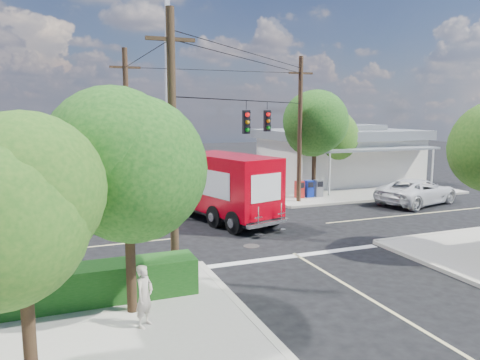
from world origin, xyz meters
TOP-DOWN VIEW (x-y plane):
  - ground at (0.00, 0.00)m, footprint 120.00×120.00m
  - sidewalk_ne at (10.88, 10.88)m, footprint 14.12×14.12m
  - sidewalk_nw at (-10.88, 10.88)m, footprint 14.12×14.12m
  - road_markings at (0.00, -1.47)m, footprint 32.00×32.00m
  - building_ne at (12.50, 11.97)m, footprint 11.80×10.20m
  - building_nw at (-12.00, 12.46)m, footprint 10.80×10.20m
  - radio_tower at (0.50, 20.00)m, footprint 0.80×0.80m
  - tree_sw_front at (-6.99, -7.54)m, footprint 3.88×3.78m
  - tree_sw_back at (-9.49, -10.04)m, footprint 3.56×3.42m
  - tree_ne_front at (7.21, 6.76)m, footprint 4.21×4.14m
  - tree_ne_back at (9.81, 8.96)m, footprint 3.77×3.66m
  - palm_nw_front at (-7.50, 7.50)m, footprint 3.01×3.08m
  - palm_nw_back at (-9.50, 9.00)m, footprint 3.01×3.08m
  - utility_poles at (-1.58, 1.60)m, footprint 12.00×10.68m
  - picket_fence at (-7.80, -5.60)m, footprint 5.94×0.06m
  - hedge_sw at (-8.00, -6.40)m, footprint 6.20×1.20m
  - vending_boxes at (6.50, 6.20)m, footprint 1.90×0.50m
  - delivery_truck at (-0.83, 2.69)m, footprint 4.55×8.46m
  - parked_car at (11.93, 2.28)m, footprint 6.27×4.11m
  - pedestrian at (-6.82, -8.57)m, footprint 0.71×0.71m

SIDE VIEW (x-z plane):
  - ground at x=0.00m, z-range 0.00..0.00m
  - road_markings at x=0.00m, z-range 0.00..0.01m
  - sidewalk_ne at x=10.88m, z-range 0.00..0.14m
  - sidewalk_nw at x=-10.88m, z-range 0.00..0.14m
  - picket_fence at x=-7.80m, z-range 0.18..1.18m
  - hedge_sw at x=-8.00m, z-range 0.14..1.24m
  - vending_boxes at x=6.50m, z-range 0.14..1.24m
  - parked_car at x=11.93m, z-range 0.00..1.60m
  - pedestrian at x=-6.82m, z-range 0.14..1.80m
  - delivery_truck at x=-0.83m, z-range 0.03..3.54m
  - building_nw at x=-12.00m, z-range 0.07..4.37m
  - building_ne at x=12.50m, z-range 0.07..4.57m
  - tree_sw_back at x=-9.49m, z-range 1.19..6.60m
  - tree_ne_back at x=9.81m, z-range 1.27..7.10m
  - tree_sw_front at x=-6.99m, z-range 1.32..7.35m
  - palm_nw_back at x=-9.50m, z-range 2.08..7.27m
  - utility_poles at x=-1.58m, z-range 0.17..9.17m
  - tree_ne_front at x=7.21m, z-range 1.44..8.09m
  - palm_nw_front at x=-7.50m, z-range 2.25..7.84m
  - radio_tower at x=0.50m, z-range -2.86..14.14m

